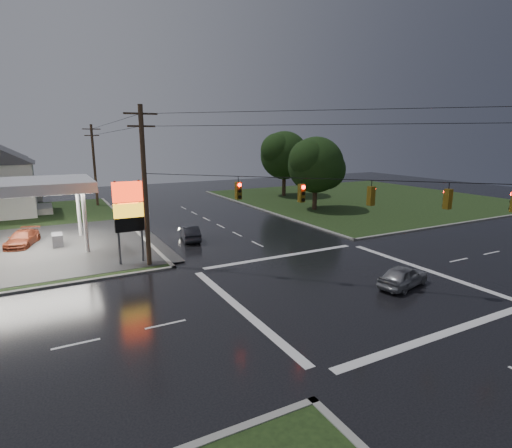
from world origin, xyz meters
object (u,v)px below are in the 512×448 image
car_crossing (403,276)px  car_pump (22,239)px  utility_pole_nw (145,185)px  car_north (190,233)px  tree_ne_far (285,155)px  tree_ne_near (317,165)px  utility_pole_n (94,164)px  pylon_sign (128,209)px

car_crossing → car_pump: size_ratio=0.88×
utility_pole_nw → car_north: bearing=48.1°
tree_ne_far → tree_ne_near: bearing=-104.1°
utility_pole_nw → utility_pole_n: utility_pole_nw is taller
tree_ne_near → car_crossing: bearing=-114.9°
tree_ne_far → car_crossing: size_ratio=2.51×
car_north → car_crossing: size_ratio=1.02×
car_north → car_pump: car_north is taller
pylon_sign → car_north: size_ratio=1.50×
utility_pole_nw → car_north: size_ratio=2.75×
tree_ne_near → car_pump: bearing=-175.8°
utility_pole_n → car_pump: (-8.07, -18.32, -4.83)m
utility_pole_nw → car_pump: (-8.07, 10.18, -5.08)m
utility_pole_n → car_north: (4.86, -23.08, -4.81)m
utility_pole_nw → car_pump: size_ratio=2.49×
tree_ne_far → car_pump: bearing=-157.6°
car_north → car_crossing: (7.74, -16.76, 0.01)m
tree_ne_far → car_pump: size_ratio=2.22×
tree_ne_near → car_pump: (-31.71, -2.31, -4.92)m
pylon_sign → car_pump: bearing=127.6°
tree_ne_far → car_north: tree_ne_far is taller
car_north → car_crossing: 18.46m
utility_pole_n → car_pump: utility_pole_n is taller
car_crossing → utility_pole_nw: bearing=34.0°
utility_pole_nw → tree_ne_far: utility_pole_nw is taller
utility_pole_nw → tree_ne_far: bearing=42.6°
pylon_sign → tree_ne_near: (24.64, 11.49, 1.55)m
utility_pole_nw → car_crossing: (12.60, -11.34, -5.05)m
tree_ne_near → car_crossing: 26.72m
pylon_sign → car_crossing: (13.60, -12.34, -3.34)m
tree_ne_near → tree_ne_far: 12.39m
utility_pole_n → car_north: size_ratio=2.63×
tree_ne_near → car_north: bearing=-159.4°
car_pump → car_crossing: bearing=-28.7°
utility_pole_nw → tree_ne_far: size_ratio=1.12×
car_pump → tree_ne_far: bearing=39.9°
tree_ne_far → car_pump: tree_ne_far is taller
utility_pole_nw → car_pump: bearing=128.4°
pylon_sign → utility_pole_n: size_ratio=0.57×
utility_pole_n → car_pump: size_ratio=2.38×
utility_pole_n → tree_ne_near: 28.55m
car_north → car_pump: 13.77m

